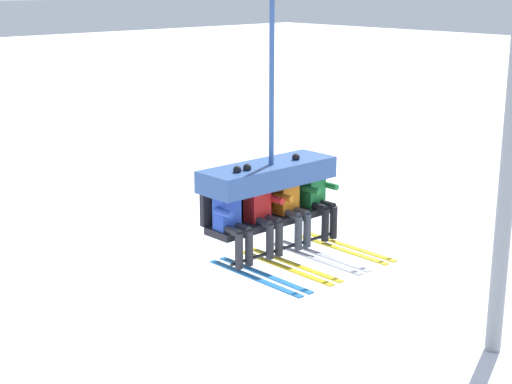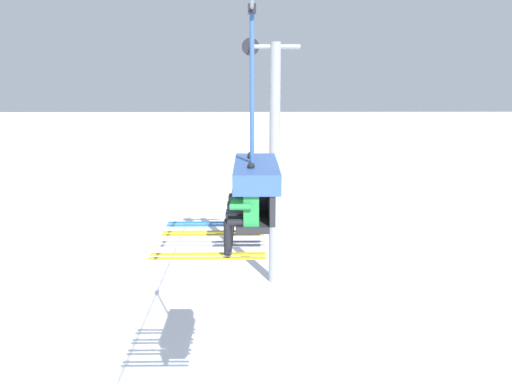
{
  "view_description": "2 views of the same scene",
  "coord_description": "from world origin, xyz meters",
  "px_view_note": "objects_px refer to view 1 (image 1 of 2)",
  "views": [
    {
      "loc": [
        -6.88,
        -8.42,
        8.24
      ],
      "look_at": [
        0.1,
        -0.77,
        5.4
      ],
      "focal_mm": 55.0,
      "sensor_mm": 36.0,
      "label": 1
    },
    {
      "loc": [
        8.09,
        -0.84,
        7.05
      ],
      "look_at": [
        0.3,
        -0.74,
        5.27
      ],
      "focal_mm": 35.0,
      "sensor_mm": 36.0,
      "label": 2
    }
  ],
  "objects_px": {
    "skier_orange": "(292,202)",
    "skier_green": "(319,196)",
    "skier_blue": "(233,218)",
    "lift_tower_far": "(509,166)",
    "skier_red": "(263,210)",
    "chairlift_chair": "(268,182)"
  },
  "relations": [
    {
      "from": "skier_red",
      "to": "skier_green",
      "type": "distance_m",
      "value": 1.1
    },
    {
      "from": "lift_tower_far",
      "to": "skier_orange",
      "type": "xyz_separation_m",
      "value": [
        -7.52,
        -0.92,
        0.86
      ]
    },
    {
      "from": "skier_green",
      "to": "chairlift_chair",
      "type": "bearing_deg",
      "value": 165.05
    },
    {
      "from": "skier_blue",
      "to": "skier_green",
      "type": "distance_m",
      "value": 1.65
    },
    {
      "from": "skier_red",
      "to": "skier_orange",
      "type": "relative_size",
      "value": 1.0
    },
    {
      "from": "skier_blue",
      "to": "skier_green",
      "type": "height_order",
      "value": "skier_blue"
    },
    {
      "from": "chairlift_chair",
      "to": "skier_orange",
      "type": "xyz_separation_m",
      "value": [
        0.28,
        -0.21,
        -0.3
      ]
    },
    {
      "from": "chairlift_chair",
      "to": "skier_red",
      "type": "distance_m",
      "value": 0.46
    },
    {
      "from": "skier_red",
      "to": "chairlift_chair",
      "type": "bearing_deg",
      "value": 37.48
    },
    {
      "from": "skier_red",
      "to": "skier_orange",
      "type": "height_order",
      "value": "same"
    },
    {
      "from": "skier_orange",
      "to": "lift_tower_far",
      "type": "bearing_deg",
      "value": 7.0
    },
    {
      "from": "lift_tower_far",
      "to": "skier_green",
      "type": "relative_size",
      "value": 4.9
    },
    {
      "from": "skier_blue",
      "to": "skier_orange",
      "type": "bearing_deg",
      "value": 0.0
    },
    {
      "from": "skier_green",
      "to": "lift_tower_far",
      "type": "bearing_deg",
      "value": 7.6
    },
    {
      "from": "skier_blue",
      "to": "skier_red",
      "type": "distance_m",
      "value": 0.54
    },
    {
      "from": "lift_tower_far",
      "to": "skier_green",
      "type": "xyz_separation_m",
      "value": [
        -6.97,
        -0.93,
        0.84
      ]
    },
    {
      "from": "skier_orange",
      "to": "skier_green",
      "type": "height_order",
      "value": "skier_orange"
    },
    {
      "from": "skier_orange",
      "to": "skier_green",
      "type": "xyz_separation_m",
      "value": [
        0.55,
        -0.01,
        -0.02
      ]
    },
    {
      "from": "skier_green",
      "to": "skier_blue",
      "type": "bearing_deg",
      "value": 179.76
    },
    {
      "from": "skier_green",
      "to": "skier_orange",
      "type": "bearing_deg",
      "value": 179.29
    },
    {
      "from": "lift_tower_far",
      "to": "skier_red",
      "type": "distance_m",
      "value": 8.17
    },
    {
      "from": "chairlift_chair",
      "to": "skier_blue",
      "type": "relative_size",
      "value": 2.06
    }
  ]
}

